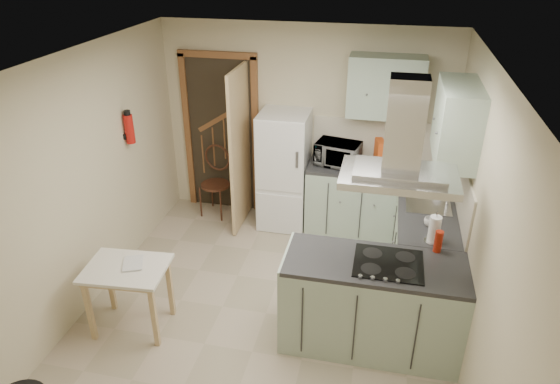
% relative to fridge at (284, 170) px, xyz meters
% --- Properties ---
extents(floor, '(4.20, 4.20, 0.00)m').
position_rel_fridge_xyz_m(floor, '(0.20, -1.80, -0.75)').
color(floor, tan).
rests_on(floor, ground).
extents(ceiling, '(4.20, 4.20, 0.00)m').
position_rel_fridge_xyz_m(ceiling, '(0.20, -1.80, 1.75)').
color(ceiling, silver).
rests_on(ceiling, back_wall).
extents(back_wall, '(3.60, 0.00, 3.60)m').
position_rel_fridge_xyz_m(back_wall, '(0.20, 0.30, 0.50)').
color(back_wall, beige).
rests_on(back_wall, floor).
extents(left_wall, '(0.00, 4.20, 4.20)m').
position_rel_fridge_xyz_m(left_wall, '(-1.60, -1.80, 0.50)').
color(left_wall, beige).
rests_on(left_wall, floor).
extents(right_wall, '(0.00, 4.20, 4.20)m').
position_rel_fridge_xyz_m(right_wall, '(2.00, -1.80, 0.50)').
color(right_wall, beige).
rests_on(right_wall, floor).
extents(doorway, '(1.10, 0.12, 2.10)m').
position_rel_fridge_xyz_m(doorway, '(-0.90, 0.27, 0.30)').
color(doorway, brown).
rests_on(doorway, floor).
extents(fridge, '(0.60, 0.60, 1.50)m').
position_rel_fridge_xyz_m(fridge, '(0.00, 0.00, 0.00)').
color(fridge, white).
rests_on(fridge, floor).
extents(counter_back, '(1.08, 0.60, 0.90)m').
position_rel_fridge_xyz_m(counter_back, '(0.86, 0.00, -0.30)').
color(counter_back, '#9EB2A0').
rests_on(counter_back, floor).
extents(counter_right, '(0.60, 1.95, 0.90)m').
position_rel_fridge_xyz_m(counter_right, '(1.70, -0.68, -0.30)').
color(counter_right, '#9EB2A0').
rests_on(counter_right, floor).
extents(splashback, '(1.68, 0.02, 0.50)m').
position_rel_fridge_xyz_m(splashback, '(1.16, 0.29, 0.40)').
color(splashback, beige).
rests_on(splashback, counter_back).
extents(wall_cabinet_back, '(0.85, 0.35, 0.70)m').
position_rel_fridge_xyz_m(wall_cabinet_back, '(1.15, 0.12, 1.10)').
color(wall_cabinet_back, '#9EB2A0').
rests_on(wall_cabinet_back, back_wall).
extents(wall_cabinet_right, '(0.35, 0.90, 0.70)m').
position_rel_fridge_xyz_m(wall_cabinet_right, '(1.82, -0.95, 1.10)').
color(wall_cabinet_right, '#9EB2A0').
rests_on(wall_cabinet_right, right_wall).
extents(peninsula, '(1.55, 0.65, 0.90)m').
position_rel_fridge_xyz_m(peninsula, '(1.22, -1.98, -0.30)').
color(peninsula, '#9EB2A0').
rests_on(peninsula, floor).
extents(hob, '(0.58, 0.50, 0.01)m').
position_rel_fridge_xyz_m(hob, '(1.32, -1.98, 0.16)').
color(hob, black).
rests_on(hob, peninsula).
extents(extractor_hood, '(0.90, 0.55, 0.10)m').
position_rel_fridge_xyz_m(extractor_hood, '(1.32, -1.98, 0.97)').
color(extractor_hood, silver).
rests_on(extractor_hood, ceiling).
extents(sink, '(0.45, 0.40, 0.01)m').
position_rel_fridge_xyz_m(sink, '(1.70, -0.85, 0.16)').
color(sink, silver).
rests_on(sink, counter_right).
extents(fire_extinguisher, '(0.10, 0.10, 0.32)m').
position_rel_fridge_xyz_m(fire_extinguisher, '(-1.54, -0.90, 0.75)').
color(fire_extinguisher, '#B2140F').
rests_on(fire_extinguisher, left_wall).
extents(drop_leaf_table, '(0.78, 0.61, 0.69)m').
position_rel_fridge_xyz_m(drop_leaf_table, '(-1.00, -2.24, -0.40)').
color(drop_leaf_table, tan).
rests_on(drop_leaf_table, floor).
extents(bentwood_chair, '(0.44, 0.44, 0.86)m').
position_rel_fridge_xyz_m(bentwood_chair, '(-0.94, 0.03, -0.32)').
color(bentwood_chair, '#4B3219').
rests_on(bentwood_chair, floor).
extents(microwave, '(0.57, 0.44, 0.28)m').
position_rel_fridge_xyz_m(microwave, '(0.66, -0.01, 0.29)').
color(microwave, black).
rests_on(microwave, counter_back).
extents(kettle, '(0.16, 0.16, 0.22)m').
position_rel_fridge_xyz_m(kettle, '(1.27, 0.09, 0.26)').
color(kettle, silver).
rests_on(kettle, counter_back).
extents(cereal_box, '(0.14, 0.23, 0.33)m').
position_rel_fridge_xyz_m(cereal_box, '(1.15, 0.06, 0.31)').
color(cereal_box, '#E6531B').
rests_on(cereal_box, counter_back).
extents(soap_bottle, '(0.10, 0.10, 0.18)m').
position_rel_fridge_xyz_m(soap_bottle, '(1.82, -0.53, 0.24)').
color(soap_bottle, silver).
rests_on(soap_bottle, counter_right).
extents(paper_towel, '(0.11, 0.11, 0.27)m').
position_rel_fridge_xyz_m(paper_towel, '(1.71, -1.54, 0.28)').
color(paper_towel, white).
rests_on(paper_towel, counter_right).
extents(cup, '(0.12, 0.12, 0.08)m').
position_rel_fridge_xyz_m(cup, '(1.69, -1.26, 0.19)').
color(cup, silver).
rests_on(cup, counter_right).
extents(red_bottle, '(0.08, 0.08, 0.20)m').
position_rel_fridge_xyz_m(red_bottle, '(1.74, -1.69, 0.25)').
color(red_bottle, '#A5210E').
rests_on(red_bottle, peninsula).
extents(book, '(0.26, 0.29, 0.11)m').
position_rel_fridge_xyz_m(book, '(-1.04, -2.22, -0.01)').
color(book, maroon).
rests_on(book, drop_leaf_table).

